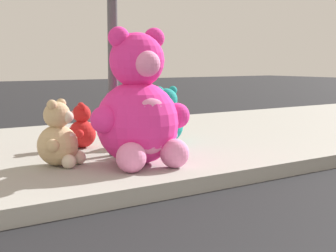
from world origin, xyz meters
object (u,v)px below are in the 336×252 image
at_px(plush_tan, 59,139).
at_px(plush_lavender, 162,134).
at_px(plush_pink_large, 139,110).
at_px(plush_red, 81,130).
at_px(plush_teal, 165,120).

xyz_separation_m(plush_tan, plush_lavender, (1.29, 0.08, -0.06)).
bearing_deg(plush_pink_large, plush_red, 92.23).
distance_m(plush_pink_large, plush_red, 1.31).
bearing_deg(plush_teal, plush_pink_large, -134.99).
height_order(plush_pink_large, plush_teal, plush_pink_large).
height_order(plush_pink_large, plush_lavender, plush_pink_large).
distance_m(plush_pink_large, plush_lavender, 0.85).
relative_size(plush_teal, plush_lavender, 1.41).
bearing_deg(plush_red, plush_pink_large, -87.77).
xyz_separation_m(plush_teal, plush_tan, (-1.71, -0.62, -0.02)).
relative_size(plush_pink_large, plush_tan, 2.06).
bearing_deg(plush_pink_large, plush_tan, 149.16).
height_order(plush_tan, plush_lavender, plush_tan).
height_order(plush_pink_large, plush_tan, plush_pink_large).
height_order(plush_tan, plush_red, plush_tan).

